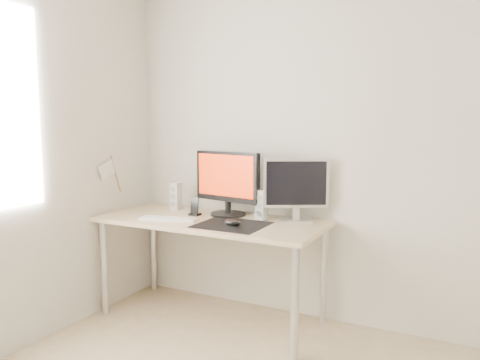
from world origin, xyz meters
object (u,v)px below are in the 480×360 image
(main_monitor, at_px, (227,181))
(second_monitor, at_px, (296,186))
(desk, at_px, (211,230))
(phone_dock, at_px, (195,210))
(mouse, at_px, (232,223))
(keyboard, at_px, (169,219))
(speaker_right, at_px, (261,205))
(speaker_left, at_px, (176,196))

(main_monitor, distance_m, second_monitor, 0.51)
(desk, bearing_deg, main_monitor, 75.75)
(desk, height_order, phone_dock, phone_dock)
(mouse, height_order, second_monitor, second_monitor)
(second_monitor, height_order, phone_dock, second_monitor)
(desk, relative_size, keyboard, 3.68)
(speaker_right, bearing_deg, second_monitor, 16.81)
(main_monitor, relative_size, keyboard, 1.26)
(speaker_left, xyz_separation_m, keyboard, (0.18, -0.35, -0.10))
(desk, distance_m, main_monitor, 0.37)
(phone_dock, bearing_deg, main_monitor, 26.71)
(second_monitor, relative_size, keyboard, 1.00)
(phone_dock, bearing_deg, speaker_right, 9.90)
(main_monitor, relative_size, second_monitor, 1.26)
(main_monitor, distance_m, speaker_left, 0.49)
(mouse, relative_size, speaker_left, 0.55)
(keyboard, distance_m, phone_dock, 0.23)
(desk, xyz_separation_m, phone_dock, (-0.17, 0.06, 0.12))
(second_monitor, bearing_deg, keyboard, -155.05)
(main_monitor, xyz_separation_m, phone_dock, (-0.21, -0.11, -0.21))
(phone_dock, bearing_deg, mouse, -24.61)
(speaker_right, xyz_separation_m, phone_dock, (-0.49, -0.09, -0.06))
(mouse, height_order, phone_dock, phone_dock)
(desk, bearing_deg, speaker_right, 23.89)
(desk, xyz_separation_m, speaker_left, (-0.43, 0.19, 0.18))
(desk, height_order, speaker_left, speaker_left)
(second_monitor, bearing_deg, desk, -158.97)
(mouse, xyz_separation_m, phone_dock, (-0.41, 0.19, 0.02))
(main_monitor, xyz_separation_m, second_monitor, (0.51, 0.05, -0.01))
(main_monitor, xyz_separation_m, speaker_left, (-0.47, 0.03, -0.15))
(keyboard, bearing_deg, speaker_right, 27.97)
(speaker_right, bearing_deg, desk, -156.11)
(main_monitor, bearing_deg, mouse, -56.05)
(mouse, bearing_deg, speaker_right, 73.36)
(main_monitor, height_order, speaker_left, main_monitor)
(mouse, relative_size, keyboard, 0.27)
(mouse, height_order, main_monitor, main_monitor)
(phone_dock, bearing_deg, keyboard, -109.33)
(speaker_right, distance_m, keyboard, 0.65)
(second_monitor, distance_m, speaker_left, 0.99)
(keyboard, bearing_deg, speaker_left, 117.38)
(desk, relative_size, speaker_left, 7.56)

